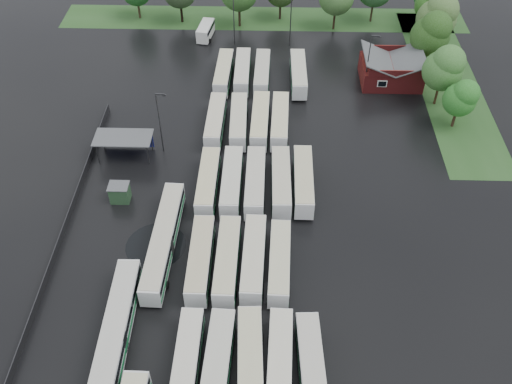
{
  "coord_description": "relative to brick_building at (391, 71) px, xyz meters",
  "views": [
    {
      "loc": [
        3.48,
        -41.51,
        53.97
      ],
      "look_at": [
        2.0,
        12.0,
        2.5
      ],
      "focal_mm": 40.0,
      "sensor_mm": 36.0,
      "label": 1
    }
  ],
  "objects": [
    {
      "name": "puddle_3",
      "position": [
        -20.62,
        -44.95,
        -1.86
      ],
      "size": [
        3.14,
        3.14,
        0.01
      ],
      "primitive_type": "cylinder",
      "color": "black",
      "rests_on": "ground"
    },
    {
      "name": "minibus",
      "position": [
        -32.79,
        14.08,
        -0.42
      ],
      "size": [
        3.08,
        6.24,
        2.61
      ],
      "rotation": [
        0.0,
        0.0,
        -0.15
      ],
      "color": "white",
      "rests_on": "ground"
    },
    {
      "name": "puddle_2",
      "position": [
        -34.28,
        -38.13,
        -1.86
      ],
      "size": [
        7.56,
        7.56,
        0.01
      ],
      "primitive_type": "cylinder",
      "color": "black",
      "rests_on": "ground"
    },
    {
      "name": "bus_r4c3",
      "position": [
        -18.83,
        -14.36,
        -0.06
      ],
      "size": [
        2.86,
        11.86,
        3.28
      ],
      "rotation": [
        0.0,
        0.0,
        -0.03
      ],
      "color": "silver",
      "rests_on": "ground"
    },
    {
      "name": "bus_r2c1",
      "position": [
        -25.07,
        -41.79,
        -0.03
      ],
      "size": [
        2.72,
        12.02,
        3.34
      ],
      "rotation": [
        0.0,
        0.0,
        -0.01
      ],
      "color": "silver",
      "rests_on": "ground"
    },
    {
      "name": "bus_r4c2",
      "position": [
        -21.83,
        -14.38,
        -0.05
      ],
      "size": [
        2.82,
        11.95,
        3.31
      ],
      "rotation": [
        0.0,
        0.0,
        -0.02
      ],
      "color": "silver",
      "rests_on": "ground"
    },
    {
      "name": "tree_east_4",
      "position": [
        9.31,
        16.87,
        4.31
      ],
      "size": [
        5.79,
        5.79,
        9.6
      ],
      "color": "#382819",
      "rests_on": "ground"
    },
    {
      "name": "bus_r3c0",
      "position": [
        -28.53,
        -28.28,
        -0.08
      ],
      "size": [
        2.58,
        11.67,
        3.24
      ],
      "rotation": [
        0.0,
        0.0,
        -0.01
      ],
      "color": "silver",
      "rests_on": "ground"
    },
    {
      "name": "bus_r5c0",
      "position": [
        -28.3,
        -1.01,
        -0.11
      ],
      "size": [
        2.81,
        11.54,
        3.19
      ],
      "rotation": [
        0.0,
        0.0,
        -0.03
      ],
      "color": "silver",
      "rests_on": "ground"
    },
    {
      "name": "bus_r1c0",
      "position": [
        -28.31,
        -54.95,
        -0.13
      ],
      "size": [
        2.53,
        11.34,
        3.15
      ],
      "rotation": [
        0.0,
        0.0,
        -0.01
      ],
      "color": "silver",
      "rests_on": "ground"
    },
    {
      "name": "bus_r2c2",
      "position": [
        -21.99,
        -41.45,
        -0.04
      ],
      "size": [
        2.85,
        12.0,
        3.32
      ],
      "rotation": [
        0.0,
        0.0,
        -0.03
      ],
      "color": "silver",
      "rests_on": "ground"
    },
    {
      "name": "bus_r1c3",
      "position": [
        -18.95,
        -54.86,
        -0.11
      ],
      "size": [
        2.82,
        11.57,
        3.2
      ],
      "rotation": [
        0.0,
        0.0,
        -0.03
      ],
      "color": "silver",
      "rests_on": "ground"
    },
    {
      "name": "bus_r1c2",
      "position": [
        -21.91,
        -54.95,
        -0.05
      ],
      "size": [
        3.06,
        11.97,
        3.3
      ],
      "rotation": [
        0.0,
        0.0,
        0.05
      ],
      "color": "silver",
      "rests_on": "ground"
    },
    {
      "name": "artic_bus_west_c",
      "position": [
        -36.15,
        -52.05,
        -0.02
      ],
      "size": [
        2.74,
        18.0,
        3.33
      ],
      "rotation": [
        0.0,
        0.0,
        0.01
      ],
      "color": "silver",
      "rests_on": "ground"
    },
    {
      "name": "tree_east_3",
      "position": [
        8.59,
        9.03,
        5.59
      ],
      "size": [
        7.0,
        7.0,
        11.6
      ],
      "color": "#302417",
      "rests_on": "ground"
    },
    {
      "name": "grass_strip_east",
      "position": [
        10.0,
        0.03,
        -1.86
      ],
      "size": [
        10.0,
        50.0,
        0.01
      ],
      "primitive_type": "cube",
      "color": "#264E1F",
      "rests_on": "ground"
    },
    {
      "name": "bus_r3c4",
      "position": [
        -15.7,
        -27.73,
        -0.05
      ],
      "size": [
        2.61,
        11.89,
        3.3
      ],
      "rotation": [
        0.0,
        0.0,
        -0.01
      ],
      "color": "silver",
      "rests_on": "ground"
    },
    {
      "name": "bus_r4c1",
      "position": [
        -25.09,
        -14.55,
        -0.1
      ],
      "size": [
        2.69,
        11.59,
        3.21
      ],
      "rotation": [
        0.0,
        0.0,
        0.02
      ],
      "color": "silver",
      "rests_on": "ground"
    },
    {
      "name": "bus_r5c1",
      "position": [
        -25.15,
        -0.6,
        -0.11
      ],
      "size": [
        2.46,
        11.48,
        3.2
      ],
      "rotation": [
        0.0,
        0.0,
        0.0
      ],
      "color": "silver",
      "rests_on": "ground"
    },
    {
      "name": "bus_r5c2",
      "position": [
        -21.8,
        -0.83,
        -0.12
      ],
      "size": [
        2.68,
        11.43,
        3.17
      ],
      "rotation": [
        0.0,
        0.0,
        -0.02
      ],
      "color": "silver",
      "rests_on": "ground"
    },
    {
      "name": "west_fence",
      "position": [
        -46.2,
        -34.77,
        -1.27
      ],
      "size": [
        0.1,
        50.0,
        1.2
      ],
      "primitive_type": "cube",
      "color": "#2D2D30",
      "rests_on": "ground"
    },
    {
      "name": "tree_east_2",
      "position": [
        6.57,
        3.76,
        5.19
      ],
      "size": [
        6.62,
        6.62,
        10.97
      ],
      "color": "black",
      "rests_on": "ground"
    },
    {
      "name": "brick_building",
      "position": [
        0.0,
        0.0,
        0.0
      ],
      "size": [
        10.07,
        8.6,
        5.39
      ],
      "color": "maroon",
      "rests_on": "ground"
    },
    {
      "name": "lamp_post_back_w",
      "position": [
        -27.06,
        11.72,
        4.14
      ],
      "size": [
        1.59,
        0.31,
        10.35
      ],
      "color": "#2D2D30",
      "rests_on": "ground"
    },
    {
      "name": "grass_strip_north",
      "position": [
        -22.0,
        22.03,
        -1.86
      ],
      "size": [
        80.0,
        10.0,
        0.01
      ],
      "primitive_type": "cube",
      "color": "#264E1F",
      "rests_on": "ground"
    },
    {
      "name": "bus_r3c2",
      "position": [
        -22.18,
        -28.17,
        -0.04
      ],
      "size": [
        2.63,
        11.95,
        3.32
      ],
      "rotation": [
        0.0,
        0.0,
        -0.01
      ],
      "color": "silver",
      "rests_on": "ground"
    },
    {
      "name": "tree_east_0",
      "position": [
        8.16,
        -12.64,
        3.52
      ],
      "size": [
        5.08,
        5.06,
        8.38
      ],
      "color": "#352417",
      "rests_on": "ground"
    },
    {
      "name": "bus_r3c1",
      "position": [
        -25.35,
        -28.11,
        -0.05
      ],
      "size": [
        2.59,
        11.85,
        3.3
      ],
      "rotation": [
        0.0,
        0.0,
        -0.01
      ],
      "color": "silver",
      "rests_on": "ground"
    },
    {
      "name": "ground",
      "position": [
        -24.0,
        -42.77,
        -1.87
      ],
      "size": [
        160.0,
        160.0,
        0.0
      ],
      "primitive_type": "plane",
      "color": "black",
      "rests_on": "ground"
    },
    {
      "name": "bus_r1c1",
      "position": [
        -25.21,
        -55.41,
        -0.04
      ],
      "size": [
        3.1,
        12.05,
        3.33
      ],
      "rotation": [
        0.0,
        0.0,
        -0.05
      ],
      "color": "silver",
      "rests_on": "ground"
    },
    {
      "name": "utility_hut",
      "position": [
        -40.2,
        -30.17,
        -0.55
      ],
      "size": [
        2.7,
        2.2,
        2.62
      ],
      "color": "#254628",
      "rests_on": "ground"
    },
    {
      "name": "tree_east_1",
      "position": [
        6.57,
        -6.66,
        4.94
      ],
      "size": [
        6.39,
        6.39,
        10.58
      ],
      "color": "#392615",
      "rests_on": "ground"
    },
    {
      "name": "lamp_post_nw",
      "position": [
        -35.85,
        -19.67,
        3.96
      ],
      "size": [
        1.54,
        0.3,
        10.03
      ],
      "color": "#2D2D30",
      "rests_on": "ground"
    },
    {
      "name": "bus_r5c4",
      "position": [
        -15.67,
        -1.05,
        -0.06
      ],
      "size": [
        2.66,
        11.8,
        3.28
      ],
      "rotation": [
        0.0,
        0.0,
        0.01
      ],
      "color": "silver",
      "rests_on": "ground"
    },
    {
      "name": "lamp_post_back_e",
      "position": [
        -16.77,
        11.39,
        4.33
      ],
      "size": [
        1.64,
        0.32,
        10.67
      ],
      "color": "#2D2D30",
      "rests_on": "ground"
    },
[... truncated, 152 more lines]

